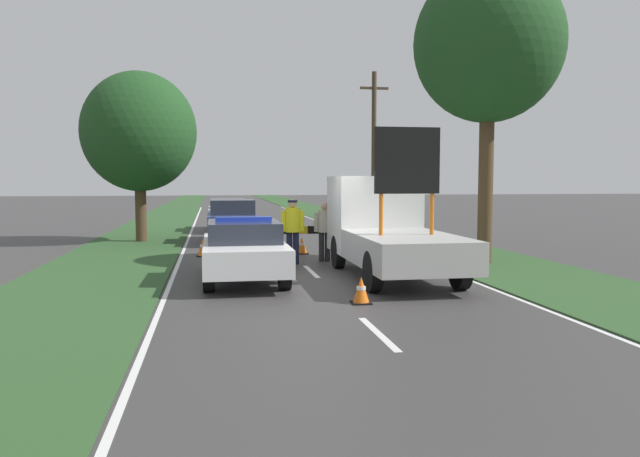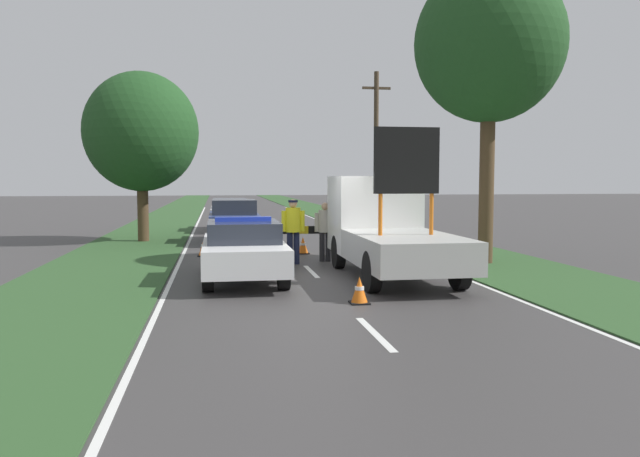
{
  "view_description": "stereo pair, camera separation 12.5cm",
  "coord_description": "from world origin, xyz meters",
  "px_view_note": "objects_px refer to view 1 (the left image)",
  "views": [
    {
      "loc": [
        -2.43,
        -14.32,
        2.3
      ],
      "look_at": [
        0.19,
        0.82,
        1.1
      ],
      "focal_mm": 35.0,
      "sensor_mm": 36.0,
      "label": 1
    },
    {
      "loc": [
        -2.3,
        -14.34,
        2.3
      ],
      "look_at": [
        0.19,
        0.82,
        1.1
      ],
      "focal_mm": 35.0,
      "sensor_mm": 36.0,
      "label": 2
    }
  ],
  "objects_px": {
    "police_car": "(244,249)",
    "queued_car_sedan_silver": "(227,214)",
    "traffic_cone_behind_barrier": "(302,245)",
    "queued_car_hatch_blue": "(232,220)",
    "utility_pole": "(374,151)",
    "roadside_tree_near_left": "(139,132)",
    "work_truck": "(386,227)",
    "roadside_tree_near_right": "(489,45)",
    "traffic_cone_near_police": "(260,249)",
    "pedestrian_civilian": "(324,227)",
    "police_officer": "(293,226)",
    "traffic_cone_near_truck": "(361,290)",
    "traffic_cone_centre_front": "(203,247)",
    "road_barrier": "(307,232)"
  },
  "relations": [
    {
      "from": "police_car",
      "to": "queued_car_sedan_silver",
      "type": "distance_m",
      "value": 14.34
    },
    {
      "from": "traffic_cone_behind_barrier",
      "to": "queued_car_hatch_blue",
      "type": "height_order",
      "value": "queued_car_hatch_blue"
    },
    {
      "from": "queued_car_hatch_blue",
      "to": "utility_pole",
      "type": "height_order",
      "value": "utility_pole"
    },
    {
      "from": "traffic_cone_behind_barrier",
      "to": "roadside_tree_near_left",
      "type": "xyz_separation_m",
      "value": [
        -5.36,
        4.72,
        3.8
      ]
    },
    {
      "from": "work_truck",
      "to": "utility_pole",
      "type": "height_order",
      "value": "utility_pole"
    },
    {
      "from": "roadside_tree_near_right",
      "to": "queued_car_sedan_silver",
      "type": "bearing_deg",
      "value": 118.07
    },
    {
      "from": "roadside_tree_near_left",
      "to": "queued_car_hatch_blue",
      "type": "bearing_deg",
      "value": -10.26
    },
    {
      "from": "traffic_cone_behind_barrier",
      "to": "traffic_cone_near_police",
      "type": "bearing_deg",
      "value": -144.48
    },
    {
      "from": "pedestrian_civilian",
      "to": "traffic_cone_near_police",
      "type": "relative_size",
      "value": 2.98
    },
    {
      "from": "traffic_cone_behind_barrier",
      "to": "queued_car_hatch_blue",
      "type": "distance_m",
      "value": 4.62
    },
    {
      "from": "queued_car_hatch_blue",
      "to": "queued_car_sedan_silver",
      "type": "bearing_deg",
      "value": -89.49
    },
    {
      "from": "police_officer",
      "to": "police_car",
      "type": "bearing_deg",
      "value": 70.52
    },
    {
      "from": "pedestrian_civilian",
      "to": "traffic_cone_near_truck",
      "type": "relative_size",
      "value": 3.31
    },
    {
      "from": "roadside_tree_near_right",
      "to": "utility_pole",
      "type": "height_order",
      "value": "roadside_tree_near_right"
    },
    {
      "from": "queued_car_hatch_blue",
      "to": "roadside_tree_near_right",
      "type": "distance_m",
      "value": 11.06
    },
    {
      "from": "traffic_cone_centre_front",
      "to": "traffic_cone_near_police",
      "type": "bearing_deg",
      "value": -27.46
    },
    {
      "from": "queued_car_sedan_silver",
      "to": "roadside_tree_near_left",
      "type": "height_order",
      "value": "roadside_tree_near_left"
    },
    {
      "from": "police_officer",
      "to": "pedestrian_civilian",
      "type": "relative_size",
      "value": 1.06
    },
    {
      "from": "police_car",
      "to": "traffic_cone_near_truck",
      "type": "height_order",
      "value": "police_car"
    },
    {
      "from": "pedestrian_civilian",
      "to": "traffic_cone_behind_barrier",
      "type": "distance_m",
      "value": 2.06
    },
    {
      "from": "police_car",
      "to": "police_officer",
      "type": "xyz_separation_m",
      "value": [
        1.46,
        2.52,
        0.33
      ]
    },
    {
      "from": "police_officer",
      "to": "queued_car_sedan_silver",
      "type": "distance_m",
      "value": 11.91
    },
    {
      "from": "queued_car_sedan_silver",
      "to": "roadside_tree_near_right",
      "type": "distance_m",
      "value": 15.15
    },
    {
      "from": "road_barrier",
      "to": "police_officer",
      "type": "xyz_separation_m",
      "value": [
        -0.54,
        -0.9,
        0.26
      ]
    },
    {
      "from": "police_officer",
      "to": "traffic_cone_near_police",
      "type": "height_order",
      "value": "police_officer"
    },
    {
      "from": "utility_pole",
      "to": "traffic_cone_behind_barrier",
      "type": "bearing_deg",
      "value": -121.85
    },
    {
      "from": "traffic_cone_behind_barrier",
      "to": "queued_car_hatch_blue",
      "type": "relative_size",
      "value": 0.13
    },
    {
      "from": "police_car",
      "to": "pedestrian_civilian",
      "type": "bearing_deg",
      "value": 54.89
    },
    {
      "from": "pedestrian_civilian",
      "to": "roadside_tree_near_right",
      "type": "distance_m",
      "value": 6.63
    },
    {
      "from": "utility_pole",
      "to": "traffic_cone_centre_front",
      "type": "bearing_deg",
      "value": -137.07
    },
    {
      "from": "traffic_cone_near_truck",
      "to": "utility_pole",
      "type": "bearing_deg",
      "value": 74.44
    },
    {
      "from": "traffic_cone_near_truck",
      "to": "roadside_tree_near_right",
      "type": "relative_size",
      "value": 0.06
    },
    {
      "from": "police_car",
      "to": "traffic_cone_near_police",
      "type": "distance_m",
      "value": 3.96
    },
    {
      "from": "road_barrier",
      "to": "utility_pole",
      "type": "xyz_separation_m",
      "value": [
        4.02,
        7.83,
        2.71
      ]
    },
    {
      "from": "work_truck",
      "to": "queued_car_hatch_blue",
      "type": "xyz_separation_m",
      "value": [
        -3.45,
        8.6,
        -0.33
      ]
    },
    {
      "from": "traffic_cone_near_police",
      "to": "police_officer",
      "type": "bearing_deg",
      "value": -59.9
    },
    {
      "from": "traffic_cone_centre_front",
      "to": "pedestrian_civilian",
      "type": "bearing_deg",
      "value": -27.58
    },
    {
      "from": "police_car",
      "to": "road_barrier",
      "type": "height_order",
      "value": "police_car"
    },
    {
      "from": "police_car",
      "to": "traffic_cone_near_police",
      "type": "bearing_deg",
      "value": 84.31
    },
    {
      "from": "roadside_tree_near_left",
      "to": "traffic_cone_behind_barrier",
      "type": "bearing_deg",
      "value": -41.41
    },
    {
      "from": "police_car",
      "to": "queued_car_sedan_silver",
      "type": "xyz_separation_m",
      "value": [
        -0.02,
        14.34,
        0.05
      ]
    },
    {
      "from": "police_officer",
      "to": "traffic_cone_near_police",
      "type": "distance_m",
      "value": 1.75
    },
    {
      "from": "pedestrian_civilian",
      "to": "traffic_cone_behind_barrier",
      "type": "height_order",
      "value": "pedestrian_civilian"
    },
    {
      "from": "traffic_cone_near_police",
      "to": "pedestrian_civilian",
      "type": "bearing_deg",
      "value": -27.7
    },
    {
      "from": "police_car",
      "to": "traffic_cone_behind_barrier",
      "type": "distance_m",
      "value": 5.29
    },
    {
      "from": "police_officer",
      "to": "traffic_cone_behind_barrier",
      "type": "height_order",
      "value": "police_officer"
    },
    {
      "from": "police_car",
      "to": "work_truck",
      "type": "bearing_deg",
      "value": 10.38
    },
    {
      "from": "police_officer",
      "to": "queued_car_sedan_silver",
      "type": "bearing_deg",
      "value": -72.3
    },
    {
      "from": "traffic_cone_centre_front",
      "to": "roadside_tree_near_left",
      "type": "distance_m",
      "value": 6.57
    },
    {
      "from": "police_car",
      "to": "traffic_cone_near_truck",
      "type": "bearing_deg",
      "value": -52.87
    }
  ]
}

